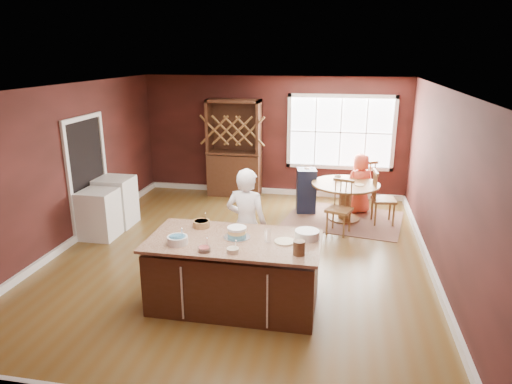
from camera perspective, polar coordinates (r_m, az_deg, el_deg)
room_shell at (r=7.12m, az=-2.03°, el=2.05°), size 7.00×7.00×7.00m
window at (r=10.31m, az=10.52°, el=7.34°), size 2.36×0.10×1.66m
doorway at (r=8.85m, az=-20.24°, el=1.81°), size 0.08×1.26×2.13m
kitchen_island at (r=6.03m, az=-2.70°, el=-10.12°), size 2.20×1.15×0.92m
dining_table at (r=9.11m, az=11.07°, el=-0.23°), size 1.31×1.31×0.75m
baker at (r=6.52m, az=-1.19°, el=-4.14°), size 0.66×0.49×1.67m
layer_cake at (r=5.86m, az=-2.40°, el=-5.06°), size 0.35×0.35×0.14m
bowl_blue at (r=5.75m, az=-9.79°, el=-5.94°), size 0.26×0.26×0.10m
bowl_yellow at (r=6.25m, az=-6.83°, el=-3.96°), size 0.23×0.23×0.09m
bowl_pink at (r=5.50m, az=-6.51°, el=-7.12°), size 0.16×0.16×0.06m
bowl_olive at (r=5.45m, az=-2.93°, el=-7.29°), size 0.15×0.15×0.06m
drinking_glass at (r=5.72m, az=1.46°, el=-5.47°), size 0.08×0.08×0.16m
dinner_plate at (r=5.74m, az=3.60°, el=-6.19°), size 0.26×0.26×0.02m
white_tub at (r=5.86m, az=6.40°, el=-5.30°), size 0.31×0.31×0.11m
stoneware_crock at (r=5.39m, az=5.40°, el=-6.96°), size 0.14×0.14×0.17m
rug at (r=9.28m, az=10.88°, el=-3.35°), size 2.46×2.06×0.01m
chair_east at (r=9.08m, az=15.70°, el=-0.62°), size 0.48×0.50×1.07m
chair_south at (r=8.40m, az=10.36°, el=-1.90°), size 0.53×0.52×1.01m
chair_north at (r=9.86m, az=13.13°, el=1.01°), size 0.60×0.59×1.08m
seated_woman at (r=9.57m, az=12.85°, el=1.04°), size 0.71×0.60×1.24m
high_chair at (r=9.45m, az=6.28°, el=0.28°), size 0.45×0.45×0.96m
toddler at (r=9.39m, az=6.59°, el=2.25°), size 0.18×0.14×0.26m
table_plate at (r=8.97m, az=12.82°, el=0.87°), size 0.19×0.19×0.01m
table_cup at (r=9.23m, az=10.18°, el=1.78°), size 0.14×0.14×0.10m
hutch at (r=10.42m, az=-2.73°, el=5.46°), size 1.20×0.50×2.20m
washer at (r=8.59m, az=-19.01°, el=-2.64°), size 0.60×0.58×0.87m
dryer at (r=9.11m, az=-17.09°, el=-1.14°), size 0.64×0.62×0.93m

